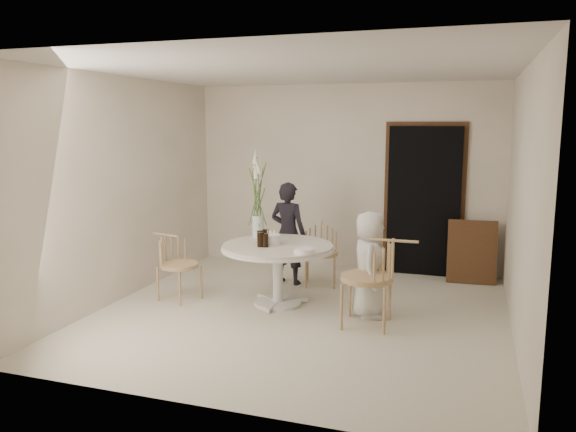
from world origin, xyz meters
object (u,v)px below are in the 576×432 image
(chair_far, at_px, (321,245))
(chair_left, at_px, (172,257))
(boy, at_px, (369,264))
(girl, at_px, (288,233))
(birthday_cake, at_px, (270,239))
(flower_vase, at_px, (258,199))
(table, at_px, (278,254))
(chair_right, at_px, (380,270))

(chair_far, bearing_deg, chair_left, -154.39)
(boy, bearing_deg, girl, 43.94)
(girl, distance_m, boy, 1.60)
(boy, xyz_separation_m, birthday_cake, (-1.19, 0.06, 0.19))
(birthday_cake, xyz_separation_m, flower_vase, (-0.29, 0.34, 0.43))
(table, relative_size, chair_far, 1.65)
(chair_left, relative_size, girl, 0.59)
(chair_far, xyz_separation_m, birthday_cake, (-0.33, -1.08, 0.27))
(chair_right, xyz_separation_m, chair_left, (-2.57, 0.19, -0.10))
(table, bearing_deg, chair_left, -172.60)
(table, height_order, boy, boy)
(girl, bearing_deg, flower_vase, 79.48)
(birthday_cake, bearing_deg, girl, 95.06)
(chair_right, distance_m, chair_left, 2.58)
(chair_right, distance_m, boy, 0.34)
(chair_far, xyz_separation_m, boy, (0.86, -1.14, 0.07))
(chair_right, bearing_deg, boy, -152.33)
(birthday_cake, relative_size, flower_vase, 0.22)
(birthday_cake, bearing_deg, chair_right, -14.77)
(chair_right, height_order, birthday_cake, chair_right)
(girl, bearing_deg, birthday_cake, 104.28)
(girl, height_order, boy, girl)
(flower_vase, bearing_deg, chair_left, -151.82)
(chair_right, xyz_separation_m, birthday_cake, (-1.35, 0.36, 0.16))
(chair_left, distance_m, flower_vase, 1.26)
(table, relative_size, birthday_cake, 5.53)
(table, distance_m, chair_right, 1.31)
(chair_right, distance_m, birthday_cake, 1.40)
(girl, xyz_separation_m, birthday_cake, (0.08, -0.91, 0.10))
(chair_far, distance_m, flower_vase, 1.19)
(chair_left, relative_size, birthday_cake, 3.34)
(chair_far, bearing_deg, table, -115.87)
(boy, distance_m, birthday_cake, 1.20)
(chair_left, xyz_separation_m, flower_vase, (0.93, 0.50, 0.69))
(chair_far, height_order, boy, boy)
(chair_far, height_order, girl, girl)
(table, distance_m, chair_left, 1.32)
(girl, bearing_deg, chair_left, 52.58)
(boy, bearing_deg, chair_right, -160.12)
(chair_far, relative_size, boy, 0.68)
(girl, height_order, birthday_cake, girl)
(chair_left, distance_m, birthday_cake, 1.26)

